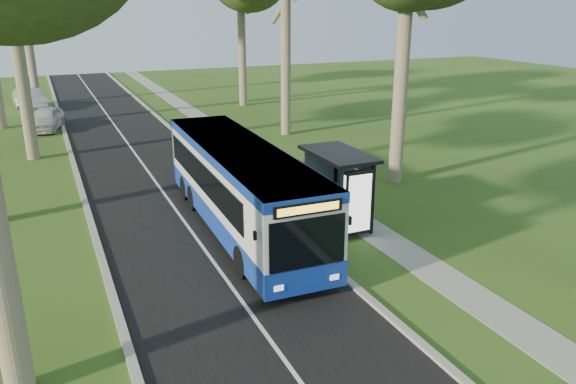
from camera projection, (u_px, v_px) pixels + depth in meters
name	position (u px, v px, depth m)	size (l,w,h in m)	color
ground	(314.00, 253.00, 20.03)	(120.00, 120.00, 0.00)	#324F18
road	(158.00, 186.00, 27.35)	(7.00, 100.00, 0.02)	black
kerb_east	(227.00, 176.00, 28.68)	(0.25, 100.00, 0.12)	#9E9B93
kerb_west	(83.00, 194.00, 25.99)	(0.25, 100.00, 0.12)	#9E9B93
centre_line	(158.00, 186.00, 27.35)	(0.12, 100.00, 0.01)	white
footpath	(281.00, 171.00, 29.85)	(1.50, 100.00, 0.02)	gray
bus	(240.00, 188.00, 21.53)	(2.95, 12.69, 3.35)	white
bus_stop_sign	(344.00, 230.00, 18.28)	(0.17, 0.31, 2.32)	gray
bus_shelter	(348.00, 177.00, 21.62)	(1.91, 3.49, 2.99)	black
litter_bin	(276.00, 185.00, 26.06)	(0.49, 0.49, 0.86)	black
car_white	(46.00, 119.00, 39.25)	(1.86, 4.61, 1.57)	silver
car_silver	(31.00, 100.00, 46.74)	(1.82, 5.21, 1.72)	#A5A8AD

